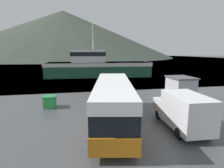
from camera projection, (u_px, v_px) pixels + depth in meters
The scene contains 8 objects.
water_surface at pixel (82, 58), 139.51m from camera, with size 240.00×240.00×0.00m, color slate.
hill_backdrop at pixel (64, 34), 169.01m from camera, with size 203.47×203.47×43.58m, color #333D33.
tour_bus at pixel (113, 100), 12.97m from camera, with size 4.32×10.55×3.15m.
delivery_van at pixel (183, 110), 12.09m from camera, with size 2.33×5.31×2.56m.
fishing_boat at pixel (97, 66), 37.90m from camera, with size 22.52×7.35×11.10m.
storage_bin at pixel (50, 101), 16.89m from camera, with size 1.20×1.24×1.15m.
dock_kiosk at pixel (180, 88), 19.45m from camera, with size 2.49×3.05×2.60m.
small_boat at pixel (52, 74), 39.78m from camera, with size 4.92×7.70×0.75m.
Camera 1 is at (-2.72, -3.63, 5.35)m, focal length 28.00 mm.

